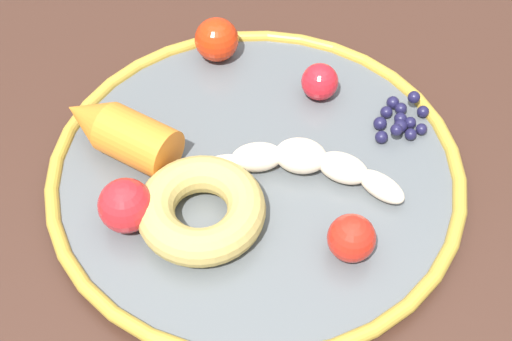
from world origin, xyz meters
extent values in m
cube|color=#3A2219|center=(0.00, 0.00, 0.71)|extent=(0.99, 0.83, 0.03)
cylinder|color=#505658|center=(0.03, 0.02, 0.73)|extent=(0.34, 0.34, 0.01)
torus|color=#AB8A2F|center=(0.03, 0.02, 0.74)|extent=(0.35, 0.35, 0.01)
ellipsoid|color=beige|center=(0.13, 0.00, 0.75)|extent=(0.05, 0.04, 0.02)
ellipsoid|color=beige|center=(0.10, 0.02, 0.75)|extent=(0.05, 0.04, 0.02)
ellipsoid|color=beige|center=(0.07, 0.02, 0.75)|extent=(0.05, 0.03, 0.03)
ellipsoid|color=beige|center=(0.03, 0.02, 0.75)|extent=(0.05, 0.03, 0.02)
ellipsoid|color=beige|center=(0.00, 0.01, 0.75)|extent=(0.05, 0.04, 0.02)
cylinder|color=orange|center=(-0.07, 0.02, 0.76)|extent=(0.08, 0.07, 0.04)
cone|color=orange|center=(-0.11, 0.05, 0.76)|extent=(0.06, 0.06, 0.04)
torus|color=tan|center=(-0.01, -0.04, 0.75)|extent=(0.11, 0.11, 0.03)
sphere|color=#191638|center=(0.15, 0.08, 0.74)|extent=(0.01, 0.01, 0.01)
sphere|color=#191638|center=(0.15, 0.09, 0.74)|extent=(0.01, 0.01, 0.01)
sphere|color=#191638|center=(0.17, 0.09, 0.74)|extent=(0.01, 0.01, 0.01)
sphere|color=#191638|center=(0.14, 0.09, 0.74)|extent=(0.01, 0.01, 0.01)
sphere|color=#191638|center=(0.17, 0.07, 0.74)|extent=(0.01, 0.01, 0.01)
sphere|color=#191638|center=(0.13, 0.07, 0.74)|extent=(0.01, 0.01, 0.01)
sphere|color=#191638|center=(0.15, 0.07, 0.74)|extent=(0.01, 0.01, 0.01)
sphere|color=#191638|center=(0.16, 0.06, 0.74)|extent=(0.01, 0.01, 0.01)
sphere|color=#191638|center=(0.15, 0.10, 0.74)|extent=(0.01, 0.01, 0.01)
sphere|color=#191638|center=(0.14, 0.06, 0.74)|extent=(0.01, 0.01, 0.01)
sphere|color=#191638|center=(0.16, 0.08, 0.74)|extent=(0.01, 0.01, 0.01)
sphere|color=#191638|center=(0.15, 0.06, 0.75)|extent=(0.01, 0.01, 0.01)
sphere|color=#191638|center=(0.16, 0.10, 0.75)|extent=(0.01, 0.01, 0.01)
sphere|color=red|center=(0.08, 0.11, 0.76)|extent=(0.03, 0.03, 0.03)
sphere|color=red|center=(-0.07, -0.04, 0.76)|extent=(0.04, 0.04, 0.04)
sphere|color=red|center=(-0.01, 0.15, 0.76)|extent=(0.04, 0.04, 0.04)
sphere|color=red|center=(0.11, -0.06, 0.76)|extent=(0.04, 0.04, 0.04)
camera|label=1|loc=(0.06, -0.37, 1.22)|focal=52.52mm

